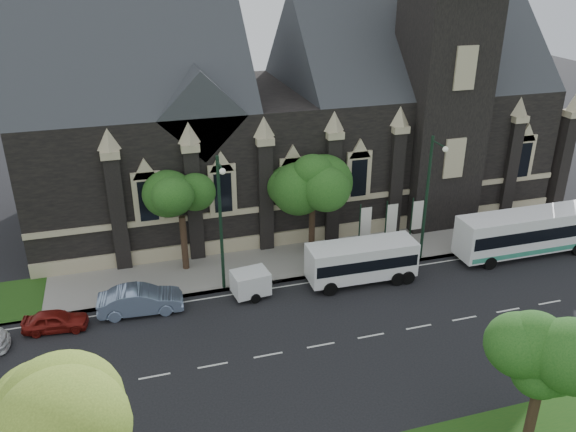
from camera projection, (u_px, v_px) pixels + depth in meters
name	position (u px, v px, depth m)	size (l,w,h in m)	color
ground	(321.00, 345.00, 31.84)	(160.00, 160.00, 0.00)	black
sidewalk	(275.00, 263.00, 40.10)	(80.00, 5.00, 0.15)	gray
museum	(305.00, 111.00, 46.16)	(40.00, 17.70, 29.90)	black
tree_park_near	(70.00, 409.00, 18.48)	(4.42, 4.42, 8.56)	black
tree_park_east	(544.00, 362.00, 23.39)	(3.40, 3.40, 6.28)	black
tree_walk_right	(315.00, 175.00, 39.61)	(4.08, 4.08, 7.80)	black
tree_walk_left	(183.00, 190.00, 37.30)	(3.91, 3.91, 7.64)	black
street_lamp_near	(429.00, 193.00, 38.50)	(0.36, 1.88, 9.00)	black
street_lamp_mid	(221.00, 218.00, 34.87)	(0.36, 1.88, 9.00)	black
banner_flag_left	(363.00, 225.00, 40.33)	(0.90, 0.10, 4.00)	black
banner_flag_center	(390.00, 222.00, 40.85)	(0.90, 0.10, 4.00)	black
banner_flag_right	(415.00, 218.00, 41.37)	(0.90, 0.10, 4.00)	black
tour_coach	(531.00, 232.00, 40.81)	(11.05, 2.59, 3.22)	white
shuttle_bus	(362.00, 260.00, 37.44)	(7.14, 2.64, 2.74)	white
box_trailer	(251.00, 283.00, 36.02)	(3.30, 1.95, 1.72)	white
sedan	(140.00, 300.00, 34.48)	(1.74, 4.98, 1.64)	#788CAD
car_far_red	(55.00, 321.00, 32.92)	(1.44, 3.59, 1.22)	maroon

